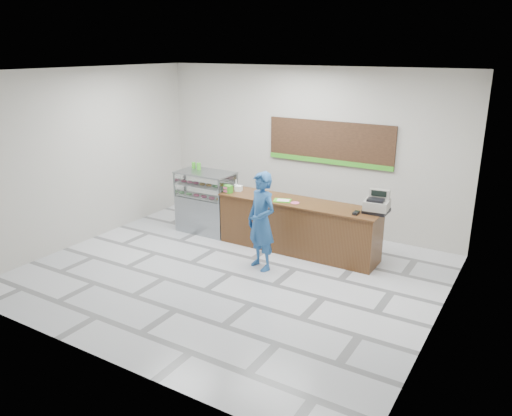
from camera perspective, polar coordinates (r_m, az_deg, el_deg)
The scene contains 16 objects.
floor at distance 9.01m, azimuth -2.90°, elevation -7.47°, with size 7.00×7.00×0.00m, color silver.
back_wall at distance 10.96m, azimuth 5.78°, elevation 6.72°, with size 7.00×7.00×0.00m, color #BBB7AC.
ceiling at distance 8.15m, azimuth -3.29°, elevation 15.36°, with size 7.00×7.00×0.00m, color silver.
sales_counter at distance 9.80m, azimuth 4.80°, elevation -2.10°, with size 3.26×0.76×1.03m.
display_case at distance 10.85m, azimuth -5.73°, elevation 0.76°, with size 1.22×0.72×1.33m.
menu_board at distance 10.67m, azimuth 8.40°, elevation 7.32°, with size 2.80×0.06×0.90m.
cash_register at distance 9.18m, azimuth 13.67°, elevation 0.42°, with size 0.46×0.48×0.40m.
card_terminal at distance 9.03m, azimuth 11.37°, elevation -0.56°, with size 0.09×0.18×0.04m, color black.
serving_tray at distance 9.64m, azimuth 3.04°, elevation 0.87°, with size 0.39×0.33×0.02m.
napkin_box at distance 10.29m, azimuth -1.99°, elevation 2.26°, with size 0.13×0.13×0.11m, color white.
straw_cup at distance 10.36m, azimuth -2.29°, elevation 2.39°, with size 0.08×0.08×0.12m, color silver.
promo_box at distance 10.17m, azimuth -3.22°, elevation 2.18°, with size 0.18×0.12×0.16m, color green.
donut_decal at distance 9.53m, azimuth 4.47°, elevation 0.60°, with size 0.17×0.17×0.00m, color #E75487.
green_cup_left at distance 11.05m, azimuth -7.14°, elevation 4.88°, with size 0.08×0.08×0.13m, color green.
green_cup_right at distance 10.90m, azimuth -6.57°, elevation 4.76°, with size 0.09×0.09×0.15m, color green.
customer at distance 8.89m, azimuth 0.63°, elevation -1.53°, with size 0.66×0.43×1.80m, color #23528E.
Camera 1 is at (4.58, -6.73, 3.86)m, focal length 35.00 mm.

